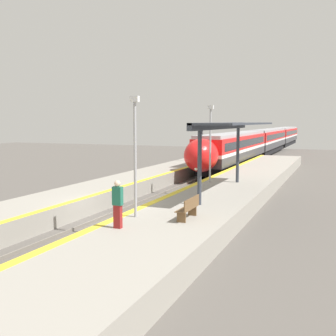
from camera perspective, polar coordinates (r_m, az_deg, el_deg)
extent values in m
plane|color=#56514C|center=(21.00, -7.66, -7.24)|extent=(120.00, 120.00, 0.00)
cube|color=slate|center=(21.34, -9.35, -6.84)|extent=(0.08, 90.00, 0.15)
cube|color=slate|center=(20.64, -5.91, -7.24)|extent=(0.08, 90.00, 0.15)
cube|color=black|center=(44.96, 8.99, 0.77)|extent=(2.46, 19.12, 0.77)
cube|color=#38383D|center=(44.89, 9.01, 1.80)|extent=(2.79, 20.79, 0.85)
cube|color=white|center=(44.85, 9.02, 2.52)|extent=(2.81, 20.79, 0.29)
cube|color=red|center=(44.80, 9.04, 3.53)|extent=(2.79, 20.79, 1.29)
cube|color=black|center=(44.81, 9.04, 3.45)|extent=(2.82, 19.12, 0.71)
cube|color=#9E9EA3|center=(44.77, 9.06, 4.55)|extent=(2.51, 20.79, 0.30)
cylinder|color=black|center=(37.92, 5.30, -0.46)|extent=(0.12, 0.87, 0.87)
cylinder|color=black|center=(37.53, 7.40, -0.56)|extent=(0.12, 0.87, 0.87)
cylinder|color=black|center=(40.01, 6.22, -0.11)|extent=(0.12, 0.87, 0.87)
cylinder|color=black|center=(39.64, 8.22, -0.20)|extent=(0.12, 0.87, 0.87)
cylinder|color=black|center=(50.32, 9.59, 1.15)|extent=(0.12, 0.87, 0.87)
cylinder|color=black|center=(50.03, 11.20, 1.09)|extent=(0.12, 0.87, 0.87)
cylinder|color=black|center=(52.46, 10.12, 1.35)|extent=(0.12, 0.87, 0.87)
cylinder|color=black|center=(52.18, 11.66, 1.29)|extent=(0.12, 0.87, 0.87)
ellipsoid|color=red|center=(33.72, 4.52, 1.72)|extent=(2.68, 3.46, 2.67)
ellipsoid|color=black|center=(33.28, 4.30, 2.41)|extent=(1.96, 2.02, 1.36)
sphere|color=#F9F4CC|center=(32.59, 3.81, -0.14)|extent=(0.24, 0.24, 0.24)
cube|color=black|center=(66.09, 13.30, 2.44)|extent=(2.46, 19.12, 0.77)
cube|color=#38383D|center=(66.05, 13.32, 3.14)|extent=(2.79, 20.79, 0.85)
cube|color=white|center=(66.02, 13.33, 3.63)|extent=(2.81, 20.79, 0.29)
cube|color=red|center=(65.99, 13.35, 4.32)|extent=(2.79, 20.79, 1.29)
cube|color=black|center=(65.99, 13.35, 4.26)|extent=(2.82, 19.12, 0.71)
cube|color=#9E9EA3|center=(65.97, 13.37, 5.01)|extent=(2.51, 20.79, 0.30)
cylinder|color=black|center=(58.81, 11.45, 1.86)|extent=(0.12, 0.87, 0.87)
cylinder|color=black|center=(58.56, 12.84, 1.80)|extent=(0.12, 0.87, 0.87)
cylinder|color=black|center=(60.97, 11.84, 2.00)|extent=(0.12, 0.87, 0.87)
cylinder|color=black|center=(60.73, 13.18, 1.95)|extent=(0.12, 0.87, 0.87)
cylinder|color=black|center=(71.48, 13.40, 2.58)|extent=(0.12, 0.87, 0.87)
cylinder|color=black|center=(71.28, 14.55, 2.54)|extent=(0.12, 0.87, 0.87)
cylinder|color=black|center=(73.65, 13.67, 2.68)|extent=(0.12, 0.87, 0.87)
cylinder|color=black|center=(73.45, 14.78, 2.64)|extent=(0.12, 0.87, 0.87)
cube|color=black|center=(87.45, 15.52, 3.29)|extent=(2.46, 19.12, 0.77)
cube|color=#38383D|center=(87.41, 15.54, 3.82)|extent=(2.79, 20.79, 0.85)
cube|color=white|center=(87.39, 15.55, 4.19)|extent=(2.81, 20.79, 0.29)
cube|color=red|center=(87.37, 15.56, 4.71)|extent=(2.79, 20.79, 1.29)
cube|color=black|center=(87.37, 15.56, 4.67)|extent=(2.82, 19.12, 0.71)
cube|color=#9E9EA3|center=(87.35, 15.58, 5.23)|extent=(2.51, 20.79, 0.30)
cylinder|color=black|center=(80.08, 14.37, 2.94)|extent=(0.12, 0.87, 0.87)
cylinder|color=black|center=(79.89, 15.39, 2.91)|extent=(0.12, 0.87, 0.87)
cylinder|color=black|center=(82.25, 14.58, 3.02)|extent=(0.12, 0.87, 0.87)
cylinder|color=black|center=(82.07, 15.58, 2.99)|extent=(0.12, 0.87, 0.87)
cylinder|color=black|center=(92.84, 15.47, 3.35)|extent=(0.12, 0.87, 0.87)
cylinder|color=black|center=(92.68, 16.35, 3.32)|extent=(0.12, 0.87, 0.87)
cylinder|color=black|center=(95.02, 15.63, 3.41)|extent=(0.12, 0.87, 0.87)
cylinder|color=black|center=(94.87, 16.49, 3.38)|extent=(0.12, 0.87, 0.87)
cube|color=gray|center=(19.26, 2.68, -6.93)|extent=(4.54, 64.00, 0.98)
cube|color=yellow|center=(19.93, -2.95, -5.04)|extent=(0.40, 64.00, 0.01)
cube|color=gray|center=(22.77, -15.22, -5.08)|extent=(3.47, 64.00, 0.98)
cube|color=yellow|center=(21.79, -12.03, -4.19)|extent=(0.40, 64.00, 0.01)
cube|color=brown|center=(16.53, 1.82, -6.68)|extent=(0.36, 0.06, 0.42)
cube|color=brown|center=(17.74, 3.31, -5.79)|extent=(0.36, 0.06, 0.42)
cube|color=brown|center=(17.08, 2.59, -5.48)|extent=(0.44, 1.75, 0.03)
cube|color=brown|center=(16.97, 3.24, -4.75)|extent=(0.04, 1.75, 0.44)
cube|color=maroon|center=(15.74, -6.81, -6.55)|extent=(0.28, 0.20, 0.87)
cube|color=#1E604C|center=(15.58, -6.85, -3.77)|extent=(0.36, 0.22, 0.69)
sphere|color=beige|center=(15.51, -6.87, -2.10)|extent=(0.23, 0.23, 0.23)
cylinder|color=#59595E|center=(41.68, 4.66, 2.36)|extent=(0.14, 0.14, 4.06)
cube|color=black|center=(41.58, 4.68, 5.64)|extent=(0.28, 0.20, 0.70)
sphere|color=black|center=(41.48, 4.64, 5.87)|extent=(0.14, 0.14, 0.14)
sphere|color=red|center=(41.48, 4.64, 5.40)|extent=(0.14, 0.14, 0.14)
cylinder|color=#9E9EA3|center=(17.20, -4.47, 1.06)|extent=(0.12, 0.12, 4.71)
cube|color=silver|center=(17.15, -4.54, 9.31)|extent=(0.36, 0.20, 0.24)
cylinder|color=#9E9EA3|center=(27.19, 5.75, 2.98)|extent=(0.12, 0.12, 4.71)
cube|color=silver|center=(27.16, 5.80, 8.20)|extent=(0.36, 0.20, 0.24)
cylinder|color=#333842|center=(19.81, 4.30, 0.12)|extent=(0.20, 0.20, 3.59)
cylinder|color=#333842|center=(27.45, 9.42, 1.79)|extent=(0.20, 0.20, 3.59)
cube|color=#333842|center=(23.51, 7.34, 5.69)|extent=(0.24, 10.95, 0.36)
cube|color=#333842|center=(23.29, 9.49, 5.95)|extent=(2.00, 10.95, 0.10)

